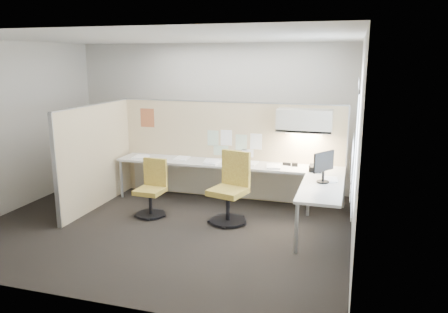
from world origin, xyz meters
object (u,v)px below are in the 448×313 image
(desk, at_px, (243,173))
(phone, at_px, (315,168))
(chair_left, at_px, (152,190))
(chair_right, at_px, (231,190))
(monitor, at_px, (324,165))

(desk, relative_size, phone, 19.10)
(chair_left, bearing_deg, phone, 19.53)
(chair_right, height_order, phone, chair_right)
(desk, distance_m, chair_right, 0.71)
(chair_right, relative_size, phone, 5.21)
(monitor, bearing_deg, desk, 98.40)
(desk, height_order, chair_left, chair_left)
(chair_right, bearing_deg, monitor, 17.75)
(chair_right, distance_m, monitor, 1.48)
(desk, bearing_deg, chair_right, -91.73)
(chair_right, distance_m, phone, 1.43)
(desk, relative_size, chair_right, 3.67)
(desk, distance_m, monitor, 1.56)
(desk, xyz_separation_m, chair_right, (-0.02, -0.71, -0.09))
(chair_left, relative_size, monitor, 1.97)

